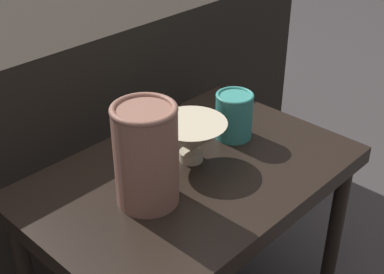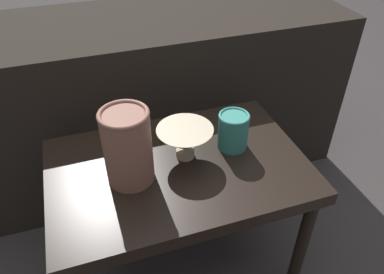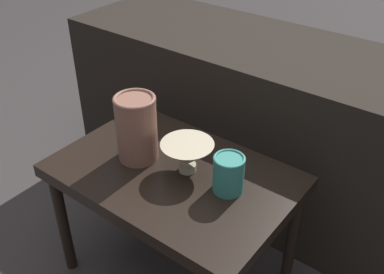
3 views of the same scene
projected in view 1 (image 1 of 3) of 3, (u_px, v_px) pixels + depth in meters
name	position (u px, v px, depth m)	size (l,w,h in m)	color
table	(191.00, 190.00, 1.14)	(0.69, 0.46, 0.44)	black
couch_backdrop	(49.00, 129.00, 1.51)	(1.59, 0.50, 0.65)	black
bowl	(191.00, 138.00, 1.12)	(0.15, 0.15, 0.09)	#C1B293
vase_textured_left	(146.00, 154.00, 0.98)	(0.12, 0.12, 0.20)	brown
vase_colorful_right	(234.00, 115.00, 1.21)	(0.09, 0.09, 0.11)	teal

